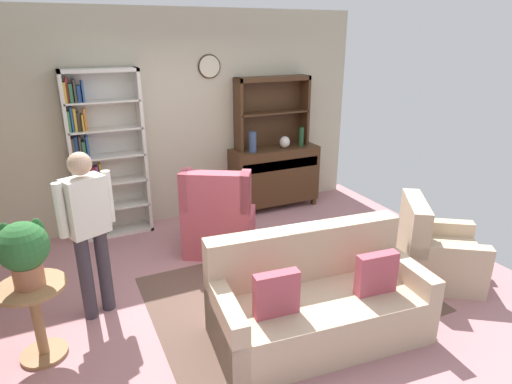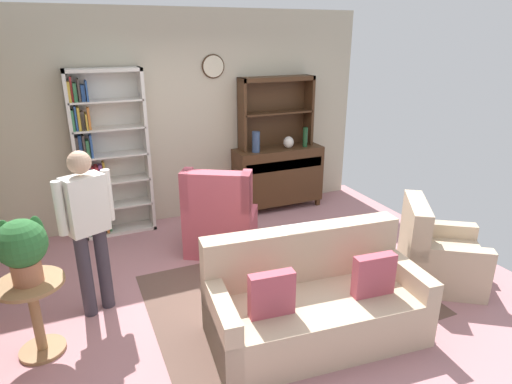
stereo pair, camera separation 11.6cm
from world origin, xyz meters
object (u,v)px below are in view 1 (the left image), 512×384
object	(u,v)px
vase_tall	(253,142)
vase_round	(285,142)
bookshelf	(102,159)
book_stack	(293,237)
couch_floral	(317,302)
plant_stand	(36,313)
potted_plant_large	(23,250)
person_reading	(88,224)
sideboard	(274,175)
armchair_floral	(435,254)
coffee_table	(289,247)
bottle_wine	(301,137)
wingback_chair	(219,221)
sideboard_hutch	(272,102)

from	to	relation	value
vase_tall	vase_round	xyz separation A→B (m)	(0.52, 0.01, -0.06)
bookshelf	book_stack	bearing A→B (deg)	-50.70
vase_tall	couch_floral	bearing A→B (deg)	-103.51
plant_stand	potted_plant_large	distance (m)	0.56
potted_plant_large	book_stack	size ratio (longest dim) A/B	2.37
potted_plant_large	person_reading	xyz separation A→B (m)	(0.49, 0.41, -0.06)
sideboard	vase_tall	world-z (taller)	vase_tall
vase_tall	plant_stand	size ratio (longest dim) A/B	0.44
armchair_floral	coffee_table	size ratio (longest dim) A/B	1.33
bookshelf	book_stack	distance (m)	2.61
plant_stand	book_stack	size ratio (longest dim) A/B	3.01
vase_round	potted_plant_large	bearing A→B (deg)	-148.78
couch_floral	potted_plant_large	size ratio (longest dim) A/B	3.60
bottle_wine	potted_plant_large	distance (m)	4.11
bottle_wine	wingback_chair	distance (m)	1.98
sideboard_hutch	wingback_chair	size ratio (longest dim) A/B	1.01
sideboard_hutch	potted_plant_large	xyz separation A→B (m)	(-3.21, -2.20, -0.59)
sideboard_hutch	vase_round	bearing A→B (deg)	-53.52
sideboard	book_stack	bearing A→B (deg)	-111.95
sideboard	wingback_chair	distance (m)	1.59
armchair_floral	plant_stand	size ratio (longest dim) A/B	1.61
sideboard_hutch	couch_floral	xyz separation A→B (m)	(-1.04, -2.90, -1.25)
wingback_chair	couch_floral	bearing A→B (deg)	-83.58
sideboard	person_reading	xyz separation A→B (m)	(-2.72, -1.67, 0.40)
sideboard	vase_round	xyz separation A→B (m)	(0.13, -0.07, 0.50)
vase_round	couch_floral	xyz separation A→B (m)	(-1.17, -2.73, -0.69)
bottle_wine	wingback_chair	world-z (taller)	bottle_wine
sideboard_hutch	coffee_table	bearing A→B (deg)	-111.92
wingback_chair	bottle_wine	bearing A→B (deg)	28.54
vase_tall	bottle_wine	bearing A→B (deg)	-0.66
couch_floral	armchair_floral	world-z (taller)	couch_floral
armchair_floral	plant_stand	world-z (taller)	armchair_floral
bookshelf	person_reading	size ratio (longest dim) A/B	1.35
couch_floral	person_reading	size ratio (longest dim) A/B	1.20
armchair_floral	person_reading	size ratio (longest dim) A/B	0.68
bookshelf	armchair_floral	size ratio (longest dim) A/B	1.97
bottle_wine	book_stack	world-z (taller)	bottle_wine
wingback_chair	potted_plant_large	bearing A→B (deg)	-150.48
bookshelf	sideboard_hutch	xyz separation A→B (m)	(2.38, 0.02, 0.54)
bottle_wine	coffee_table	world-z (taller)	bottle_wine
sideboard_hutch	person_reading	bearing A→B (deg)	-146.71
bookshelf	person_reading	world-z (taller)	bookshelf
vase_round	person_reading	bearing A→B (deg)	-150.54
vase_tall	plant_stand	xyz separation A→B (m)	(-2.82, -2.01, -0.66)
book_stack	sideboard	bearing A→B (deg)	68.05
wingback_chair	person_reading	bearing A→B (deg)	-154.69
armchair_floral	person_reading	distance (m)	3.47
book_stack	bookshelf	bearing A→B (deg)	129.30
sideboard_hutch	vase_tall	size ratio (longest dim) A/B	3.82
sideboard_hutch	couch_floral	distance (m)	3.33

